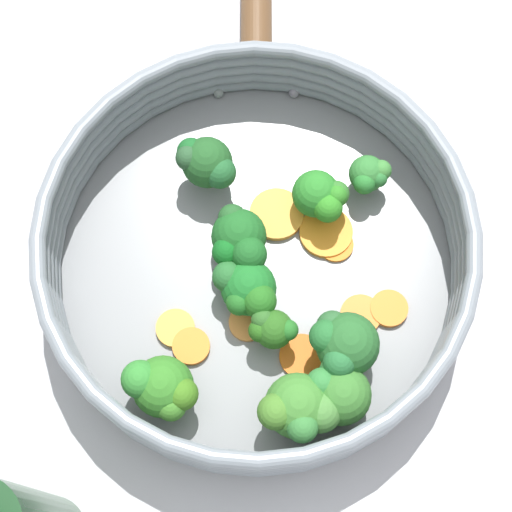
{
  "coord_description": "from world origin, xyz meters",
  "views": [
    {
      "loc": [
        0.15,
        0.15,
        0.65
      ],
      "look_at": [
        0.0,
        0.0,
        0.03
      ],
      "focal_mm": 60.0,
      "sensor_mm": 36.0,
      "label": 1
    }
  ],
  "objects_px": {
    "carrot_slice_4": "(335,245)",
    "carrot_slice_7": "(302,356)",
    "broccoli_floret_0": "(343,343)",
    "carrot_slice_5": "(248,323)",
    "carrot_slice_1": "(175,328)",
    "broccoli_floret_5": "(272,329)",
    "broccoli_floret_8": "(237,240)",
    "carrot_slice_6": "(361,315)",
    "broccoli_floret_7": "(369,175)",
    "skillet": "(256,266)",
    "carrot_slice_8": "(277,214)",
    "carrot_slice_3": "(191,346)",
    "broccoli_floret_3": "(323,198)",
    "broccoli_floret_9": "(206,163)",
    "broccoli_floret_4": "(247,290)",
    "carrot_slice_2": "(389,309)",
    "broccoli_floret_6": "(162,388)",
    "carrot_slice_0": "(326,232)",
    "broccoli_floret_2": "(299,409)",
    "broccoli_floret_1": "(338,390)"
  },
  "relations": [
    {
      "from": "carrot_slice_2",
      "to": "carrot_slice_3",
      "type": "distance_m",
      "value": 0.15
    },
    {
      "from": "carrot_slice_2",
      "to": "broccoli_floret_1",
      "type": "height_order",
      "value": "broccoli_floret_1"
    },
    {
      "from": "carrot_slice_3",
      "to": "broccoli_floret_3",
      "type": "xyz_separation_m",
      "value": [
        -0.15,
        -0.01,
        0.02
      ]
    },
    {
      "from": "carrot_slice_0",
      "to": "broccoli_floret_0",
      "type": "bearing_deg",
      "value": 48.58
    },
    {
      "from": "carrot_slice_4",
      "to": "carrot_slice_7",
      "type": "relative_size",
      "value": 0.83
    },
    {
      "from": "carrot_slice_2",
      "to": "carrot_slice_5",
      "type": "distance_m",
      "value": 0.11
    },
    {
      "from": "carrot_slice_6",
      "to": "broccoli_floret_4",
      "type": "bearing_deg",
      "value": -53.95
    },
    {
      "from": "skillet",
      "to": "carrot_slice_6",
      "type": "xyz_separation_m",
      "value": [
        -0.03,
        0.09,
        0.01
      ]
    },
    {
      "from": "carrot_slice_2",
      "to": "broccoli_floret_2",
      "type": "bearing_deg",
      "value": 2.98
    },
    {
      "from": "carrot_slice_8",
      "to": "carrot_slice_7",
      "type": "bearing_deg",
      "value": 53.33
    },
    {
      "from": "broccoli_floret_1",
      "to": "carrot_slice_5",
      "type": "bearing_deg",
      "value": -86.67
    },
    {
      "from": "carrot_slice_6",
      "to": "carrot_slice_7",
      "type": "xyz_separation_m",
      "value": [
        0.05,
        -0.01,
        -0.0
      ]
    },
    {
      "from": "carrot_slice_3",
      "to": "broccoli_floret_3",
      "type": "distance_m",
      "value": 0.15
    },
    {
      "from": "broccoli_floret_5",
      "to": "broccoli_floret_6",
      "type": "relative_size",
      "value": 0.77
    },
    {
      "from": "carrot_slice_2",
      "to": "broccoli_floret_5",
      "type": "bearing_deg",
      "value": -31.76
    },
    {
      "from": "broccoli_floret_5",
      "to": "broccoli_floret_8",
      "type": "xyz_separation_m",
      "value": [
        -0.03,
        -0.07,
        -0.0
      ]
    },
    {
      "from": "carrot_slice_1",
      "to": "broccoli_floret_9",
      "type": "xyz_separation_m",
      "value": [
        -0.1,
        -0.07,
        0.03
      ]
    },
    {
      "from": "carrot_slice_7",
      "to": "broccoli_floret_8",
      "type": "distance_m",
      "value": 0.1
    },
    {
      "from": "broccoli_floret_7",
      "to": "carrot_slice_4",
      "type": "bearing_deg",
      "value": 16.99
    },
    {
      "from": "carrot_slice_3",
      "to": "broccoli_floret_7",
      "type": "height_order",
      "value": "broccoli_floret_7"
    },
    {
      "from": "carrot_slice_4",
      "to": "carrot_slice_8",
      "type": "xyz_separation_m",
      "value": [
        0.01,
        -0.05,
        0.0
      ]
    },
    {
      "from": "broccoli_floret_4",
      "to": "broccoli_floret_8",
      "type": "height_order",
      "value": "broccoli_floret_8"
    },
    {
      "from": "carrot_slice_8",
      "to": "carrot_slice_3",
      "type": "bearing_deg",
      "value": 13.0
    },
    {
      "from": "carrot_slice_0",
      "to": "broccoli_floret_6",
      "type": "relative_size",
      "value": 0.78
    },
    {
      "from": "carrot_slice_2",
      "to": "broccoli_floret_5",
      "type": "xyz_separation_m",
      "value": [
        0.08,
        -0.05,
        0.02
      ]
    },
    {
      "from": "broccoli_floret_0",
      "to": "carrot_slice_8",
      "type": "bearing_deg",
      "value": -113.33
    },
    {
      "from": "carrot_slice_6",
      "to": "broccoli_floret_8",
      "type": "bearing_deg",
      "value": -74.27
    },
    {
      "from": "carrot_slice_6",
      "to": "broccoli_floret_4",
      "type": "xyz_separation_m",
      "value": [
        0.05,
        -0.07,
        0.02
      ]
    },
    {
      "from": "carrot_slice_1",
      "to": "carrot_slice_8",
      "type": "bearing_deg",
      "value": -175.45
    },
    {
      "from": "skillet",
      "to": "carrot_slice_8",
      "type": "bearing_deg",
      "value": -158.18
    },
    {
      "from": "carrot_slice_3",
      "to": "carrot_slice_5",
      "type": "bearing_deg",
      "value": 157.79
    },
    {
      "from": "carrot_slice_0",
      "to": "broccoli_floret_1",
      "type": "relative_size",
      "value": 0.88
    },
    {
      "from": "carrot_slice_5",
      "to": "broccoli_floret_6",
      "type": "relative_size",
      "value": 0.54
    },
    {
      "from": "broccoli_floret_0",
      "to": "carrot_slice_5",
      "type": "bearing_deg",
      "value": -64.77
    },
    {
      "from": "broccoli_floret_3",
      "to": "broccoli_floret_9",
      "type": "xyz_separation_m",
      "value": [
        0.04,
        -0.08,
        0.01
      ]
    },
    {
      "from": "carrot_slice_1",
      "to": "carrot_slice_7",
      "type": "relative_size",
      "value": 0.87
    },
    {
      "from": "broccoli_floret_8",
      "to": "carrot_slice_7",
      "type": "bearing_deg",
      "value": 74.71
    },
    {
      "from": "carrot_slice_3",
      "to": "broccoli_floret_4",
      "type": "xyz_separation_m",
      "value": [
        -0.06,
        0.0,
        0.02
      ]
    },
    {
      "from": "carrot_slice_7",
      "to": "broccoli_floret_3",
      "type": "distance_m",
      "value": 0.12
    },
    {
      "from": "carrot_slice_6",
      "to": "broccoli_floret_0",
      "type": "height_order",
      "value": "broccoli_floret_0"
    },
    {
      "from": "skillet",
      "to": "carrot_slice_7",
      "type": "xyz_separation_m",
      "value": [
        0.03,
        0.08,
        0.01
      ]
    },
    {
      "from": "carrot_slice_3",
      "to": "carrot_slice_6",
      "type": "distance_m",
      "value": 0.13
    },
    {
      "from": "carrot_slice_7",
      "to": "carrot_slice_8",
      "type": "relative_size",
      "value": 0.79
    },
    {
      "from": "carrot_slice_0",
      "to": "broccoli_floret_9",
      "type": "xyz_separation_m",
      "value": [
        0.03,
        -0.1,
        0.03
      ]
    },
    {
      "from": "broccoli_floret_4",
      "to": "broccoli_floret_6",
      "type": "distance_m",
      "value": 0.09
    },
    {
      "from": "carrot_slice_2",
      "to": "broccoli_floret_4",
      "type": "height_order",
      "value": "broccoli_floret_4"
    },
    {
      "from": "skillet",
      "to": "broccoli_floret_0",
      "type": "height_order",
      "value": "broccoli_floret_0"
    },
    {
      "from": "broccoli_floret_3",
      "to": "broccoli_floret_5",
      "type": "relative_size",
      "value": 1.06
    },
    {
      "from": "skillet",
      "to": "broccoli_floret_2",
      "type": "distance_m",
      "value": 0.13
    },
    {
      "from": "broccoli_floret_0",
      "to": "broccoli_floret_7",
      "type": "xyz_separation_m",
      "value": [
        -0.12,
        -0.08,
        -0.01
      ]
    }
  ]
}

